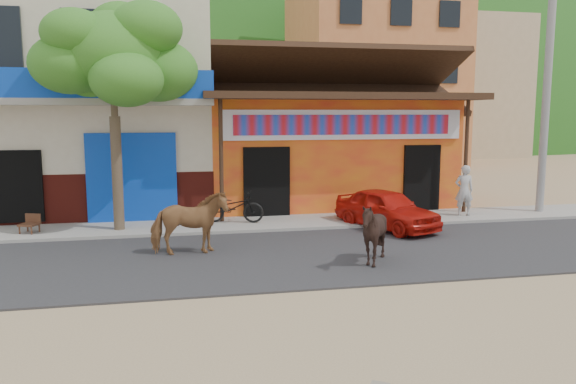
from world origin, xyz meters
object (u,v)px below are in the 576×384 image
object	(u,v)px
utility_pole	(547,83)
pedestrian	(464,190)
red_car	(386,209)
cow_tan	(189,223)
scooter	(233,207)
cafe_chair_left	(29,216)
cow_dark	(373,233)
tree	(115,116)

from	to	relation	value
utility_pole	pedestrian	xyz separation A→B (m)	(-2.75, -0.20, -3.23)
utility_pole	red_car	world-z (taller)	utility_pole
cow_tan	pedestrian	world-z (taller)	pedestrian
scooter	cafe_chair_left	size ratio (longest dim) A/B	1.89
cow_tan	red_car	bearing A→B (deg)	-75.19
cow_dark	scooter	xyz separation A→B (m)	(-2.42, 4.75, -0.14)
red_car	utility_pole	bearing A→B (deg)	-11.10
cow_tan	red_car	xyz separation A→B (m)	(5.41, 1.78, -0.17)
pedestrian	cafe_chair_left	size ratio (longest dim) A/B	1.70
tree	cow_dark	distance (m)	7.48
tree	scooter	xyz separation A→B (m)	(3.10, 0.32, -2.55)
cow_dark	tree	bearing A→B (deg)	-143.91
red_car	scooter	size ratio (longest dim) A/B	1.89
scooter	tree	bearing A→B (deg)	110.90
cow_dark	pedestrian	xyz separation A→B (m)	(4.53, 4.44, 0.17)
pedestrian	cafe_chair_left	world-z (taller)	pedestrian
cow_tan	cow_dark	world-z (taller)	cow_tan
cow_tan	scooter	world-z (taller)	cow_tan
tree	cow_tan	distance (m)	4.06
pedestrian	scooter	bearing A→B (deg)	9.13
pedestrian	cafe_chair_left	xyz separation A→B (m)	(-12.29, -0.02, -0.32)
cow_tan	scooter	size ratio (longest dim) A/B	0.99
cafe_chair_left	utility_pole	bearing A→B (deg)	21.95
cow_tan	utility_pole	bearing A→B (deg)	-78.29
cow_dark	red_car	world-z (taller)	cow_dark
red_car	pedestrian	xyz separation A→B (m)	(2.87, 1.00, 0.30)
scooter	pedestrian	world-z (taller)	pedestrian
cow_dark	scooter	bearing A→B (deg)	-168.12
cafe_chair_left	pedestrian	bearing A→B (deg)	21.20
pedestrian	utility_pole	bearing A→B (deg)	-164.07
red_car	cafe_chair_left	world-z (taller)	red_car
utility_pole	cafe_chair_left	distance (m)	15.45
utility_pole	cow_tan	world-z (taller)	utility_pole
cow_dark	red_car	distance (m)	3.81
cow_dark	scooter	world-z (taller)	cow_dark
utility_pole	cow_dark	world-z (taller)	utility_pole
cow_tan	pedestrian	xyz separation A→B (m)	(8.28, 2.78, 0.13)
scooter	cow_tan	bearing A→B (deg)	171.82
utility_pole	red_car	distance (m)	6.75
red_car	scooter	bearing A→B (deg)	138.95
cafe_chair_left	scooter	bearing A→B (deg)	24.74
tree	cafe_chair_left	size ratio (longest dim) A/B	6.64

